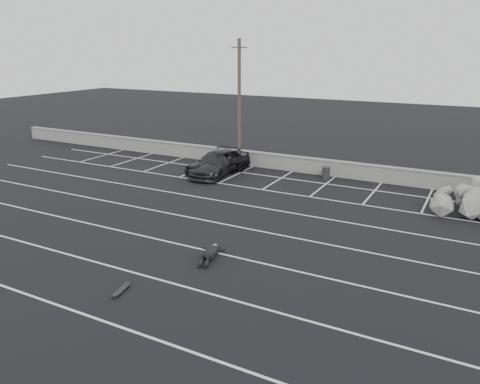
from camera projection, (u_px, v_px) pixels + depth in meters
The scene contains 9 objects.
ground at pixel (155, 239), 20.78m from camera, with size 120.00×120.00×0.00m, color black.
seawall at pixel (280, 162), 32.43m from camera, with size 50.00×0.45×1.06m.
stall_lines at pixel (206, 209), 24.53m from camera, with size 36.00×20.05×0.01m.
car_left at pixel (218, 162), 31.27m from camera, with size 1.95×4.85×1.65m, color black.
car_right at pixel (216, 164), 31.06m from camera, with size 2.05×5.04×1.46m, color black.
utility_pole at pixel (239, 104), 31.85m from camera, with size 1.16×0.23×8.71m.
trash_bin at pixel (326, 173), 29.96m from camera, with size 0.62×0.62×0.82m.
person at pixel (211, 249), 19.10m from camera, with size 1.61×2.68×0.50m, color black, non-canonical shape.
skateboard at pixel (121, 290), 16.23m from camera, with size 0.37×0.85×0.10m.
Camera 1 is at (12.36, -15.21, 8.15)m, focal length 35.00 mm.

